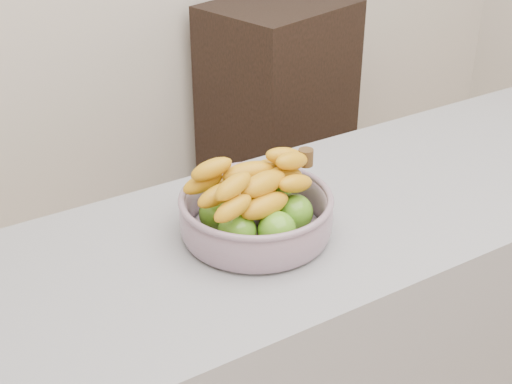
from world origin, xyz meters
The scene contains 3 objects.
counter centered at (0.00, 0.53, 0.45)m, with size 2.00×0.60×0.90m, color gray.
cabinet centered at (0.58, 1.78, 0.49)m, with size 0.55×0.44×0.99m, color black.
fruit_bowl centered at (-0.30, 0.53, 0.96)m, with size 0.31×0.31×0.16m.
Camera 1 is at (-0.95, -0.53, 1.70)m, focal length 50.00 mm.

